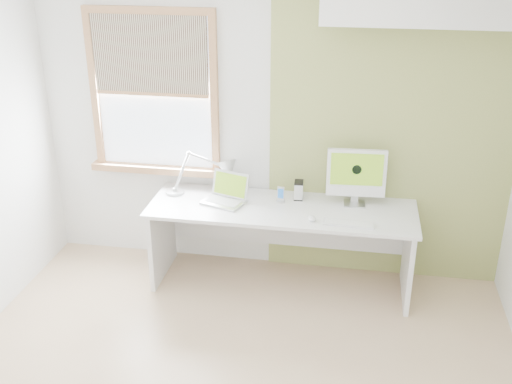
% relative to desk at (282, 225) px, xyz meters
% --- Properties ---
extents(room, '(4.04, 3.54, 2.64)m').
position_rel_desk_xyz_m(room, '(-0.16, -1.44, 0.77)').
color(room, tan).
rests_on(room, ground).
extents(accent_wall, '(2.00, 0.02, 2.60)m').
position_rel_desk_xyz_m(accent_wall, '(0.84, 0.30, 0.77)').
color(accent_wall, '#8B9A4D').
rests_on(accent_wall, room).
extents(window, '(1.20, 0.14, 1.42)m').
position_rel_desk_xyz_m(window, '(-1.16, 0.27, 1.01)').
color(window, '#A76F43').
rests_on(window, room).
extents(desk, '(2.20, 0.70, 0.73)m').
position_rel_desk_xyz_m(desk, '(0.00, 0.00, 0.00)').
color(desk, silver).
rests_on(desk, room).
extents(desk_lamp, '(0.69, 0.30, 0.38)m').
position_rel_desk_xyz_m(desk_lamp, '(-0.58, 0.12, 0.40)').
color(desk_lamp, silver).
rests_on(desk_lamp, desk).
extents(laptop, '(0.40, 0.36, 0.24)m').
position_rel_desk_xyz_m(laptop, '(-0.47, -0.02, 0.25)').
color(laptop, silver).
rests_on(laptop, desk).
extents(phone_dock, '(0.09, 0.09, 0.14)m').
position_rel_desk_xyz_m(phone_dock, '(-0.02, 0.04, 0.23)').
color(phone_dock, silver).
rests_on(phone_dock, desk).
extents(external_drive, '(0.08, 0.12, 0.15)m').
position_rel_desk_xyz_m(external_drive, '(0.12, 0.14, 0.27)').
color(external_drive, silver).
rests_on(external_drive, desk).
extents(imac, '(0.49, 0.17, 0.47)m').
position_rel_desk_xyz_m(imac, '(0.58, 0.12, 0.46)').
color(imac, silver).
rests_on(imac, desk).
extents(keyboard, '(0.40, 0.13, 0.02)m').
position_rel_desk_xyz_m(keyboard, '(0.55, -0.28, 0.20)').
color(keyboard, white).
rests_on(keyboard, desk).
extents(mouse, '(0.07, 0.11, 0.03)m').
position_rel_desk_xyz_m(mouse, '(0.27, -0.25, 0.21)').
color(mouse, white).
rests_on(mouse, desk).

